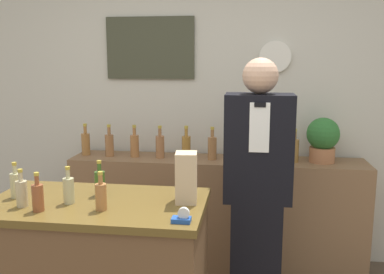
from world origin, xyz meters
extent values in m
cube|color=beige|center=(0.00, 2.00, 1.35)|extent=(5.20, 0.06, 2.70)
cube|color=#3C3D2C|center=(-0.44, 1.96, 1.81)|extent=(0.75, 0.02, 0.52)
cylinder|color=white|center=(0.60, 1.95, 1.74)|extent=(0.26, 0.03, 0.26)
cube|color=brown|center=(0.15, 1.74, 0.46)|extent=(2.39, 0.40, 0.92)
cube|color=brown|center=(-0.40, 0.47, 0.94)|extent=(1.18, 0.66, 0.04)
cube|color=black|center=(0.47, 1.09, 0.40)|extent=(0.33, 0.26, 0.80)
cube|color=black|center=(0.47, 1.09, 1.15)|extent=(0.44, 0.26, 0.70)
cube|color=white|center=(0.47, 0.96, 1.31)|extent=(0.12, 0.01, 0.31)
cube|color=black|center=(0.47, 0.96, 1.45)|extent=(0.07, 0.01, 0.03)
sphere|color=tan|center=(0.47, 1.09, 1.61)|extent=(0.23, 0.23, 0.23)
cylinder|color=#B27047|center=(0.98, 1.76, 0.98)|extent=(0.20, 0.20, 0.12)
sphere|color=#2D6B2D|center=(0.98, 1.76, 1.14)|extent=(0.26, 0.26, 0.26)
cube|color=tan|center=(0.08, 0.53, 1.10)|extent=(0.12, 0.14, 0.27)
cube|color=#1E4799|center=(0.10, 0.24, 0.97)|extent=(0.09, 0.06, 0.02)
cylinder|color=silver|center=(0.12, 0.24, 1.01)|extent=(0.06, 0.02, 0.06)
cylinder|color=tan|center=(-0.86, 0.47, 1.03)|extent=(0.06, 0.06, 0.14)
cylinder|color=tan|center=(-0.86, 0.47, 1.12)|extent=(0.02, 0.02, 0.05)
cylinder|color=#B29933|center=(-0.86, 0.47, 1.15)|extent=(0.03, 0.03, 0.02)
cylinder|color=tan|center=(-0.75, 0.34, 1.03)|extent=(0.06, 0.06, 0.14)
cylinder|color=tan|center=(-0.75, 0.34, 1.12)|extent=(0.02, 0.02, 0.05)
cylinder|color=#B29933|center=(-0.75, 0.34, 1.15)|extent=(0.03, 0.03, 0.02)
cylinder|color=brown|center=(-0.64, 0.29, 1.03)|extent=(0.06, 0.06, 0.14)
cylinder|color=brown|center=(-0.64, 0.29, 1.12)|extent=(0.02, 0.02, 0.05)
cylinder|color=#B29933|center=(-0.64, 0.29, 1.15)|extent=(0.03, 0.03, 0.02)
cylinder|color=tan|center=(-0.53, 0.42, 1.03)|extent=(0.06, 0.06, 0.14)
cylinder|color=tan|center=(-0.53, 0.42, 1.12)|extent=(0.02, 0.02, 0.05)
cylinder|color=#B29933|center=(-0.53, 0.42, 1.15)|extent=(0.03, 0.03, 0.02)
cylinder|color=#34571F|center=(-0.42, 0.58, 1.03)|extent=(0.06, 0.06, 0.14)
cylinder|color=#34571F|center=(-0.42, 0.58, 1.12)|extent=(0.02, 0.02, 0.05)
cylinder|color=#B29933|center=(-0.42, 0.58, 1.15)|extent=(0.03, 0.03, 0.02)
cylinder|color=#A26737|center=(-0.33, 0.35, 1.03)|extent=(0.06, 0.06, 0.14)
cylinder|color=#A26737|center=(-0.33, 0.35, 1.12)|extent=(0.02, 0.02, 0.05)
cylinder|color=#B29933|center=(-0.33, 0.35, 1.15)|extent=(0.03, 0.03, 0.02)
cylinder|color=#9E6835|center=(-0.97, 1.75, 1.01)|extent=(0.07, 0.07, 0.18)
cylinder|color=#9E6835|center=(-0.97, 1.75, 1.13)|extent=(0.03, 0.03, 0.06)
cylinder|color=#B29933|center=(-0.97, 1.75, 1.17)|extent=(0.03, 0.03, 0.02)
cylinder|color=#99643B|center=(-0.75, 1.73, 1.01)|extent=(0.07, 0.07, 0.18)
cylinder|color=#99643B|center=(-0.75, 1.73, 1.13)|extent=(0.03, 0.03, 0.06)
cylinder|color=#B29933|center=(-0.75, 1.73, 1.17)|extent=(0.03, 0.03, 0.02)
cylinder|color=#A4693A|center=(-0.53, 1.73, 1.01)|extent=(0.07, 0.07, 0.18)
cylinder|color=#A4693A|center=(-0.53, 1.73, 1.13)|extent=(0.03, 0.03, 0.06)
cylinder|color=#B29933|center=(-0.53, 1.73, 1.17)|extent=(0.03, 0.03, 0.02)
cylinder|color=#9B663F|center=(-0.32, 1.73, 1.01)|extent=(0.07, 0.07, 0.18)
cylinder|color=#9B663F|center=(-0.32, 1.73, 1.13)|extent=(0.03, 0.03, 0.06)
cylinder|color=#B29933|center=(-0.32, 1.73, 1.17)|extent=(0.03, 0.03, 0.02)
cylinder|color=#A27230|center=(-0.10, 1.75, 1.01)|extent=(0.07, 0.07, 0.18)
cylinder|color=#A27230|center=(-0.10, 1.75, 1.13)|extent=(0.03, 0.03, 0.06)
cylinder|color=#B29933|center=(-0.10, 1.75, 1.17)|extent=(0.03, 0.03, 0.02)
cylinder|color=#99673D|center=(0.11, 1.73, 1.01)|extent=(0.07, 0.07, 0.18)
cylinder|color=#99673D|center=(0.11, 1.73, 1.13)|extent=(0.03, 0.03, 0.06)
cylinder|color=#B29933|center=(0.11, 1.73, 1.17)|extent=(0.03, 0.03, 0.02)
cylinder|color=#A06A38|center=(0.33, 1.75, 1.01)|extent=(0.07, 0.07, 0.18)
cylinder|color=#A06A38|center=(0.33, 1.75, 1.13)|extent=(0.03, 0.03, 0.06)
cylinder|color=#B29933|center=(0.33, 1.75, 1.17)|extent=(0.03, 0.03, 0.02)
cylinder|color=olive|center=(0.55, 1.74, 1.01)|extent=(0.07, 0.07, 0.18)
cylinder|color=olive|center=(0.55, 1.74, 1.13)|extent=(0.03, 0.03, 0.06)
cylinder|color=#B29933|center=(0.55, 1.74, 1.17)|extent=(0.03, 0.03, 0.02)
cylinder|color=olive|center=(0.76, 1.72, 1.01)|extent=(0.07, 0.07, 0.18)
cylinder|color=olive|center=(0.76, 1.72, 1.13)|extent=(0.03, 0.03, 0.06)
cylinder|color=#B29933|center=(0.76, 1.72, 1.17)|extent=(0.03, 0.03, 0.02)
camera|label=1|loc=(0.41, -1.64, 1.71)|focal=40.00mm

